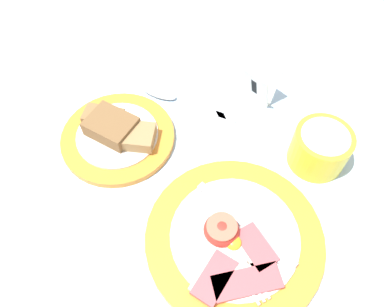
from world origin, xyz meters
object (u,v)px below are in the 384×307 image
object	(u,v)px
teaspoon_by_saucer	(172,97)
teaspoon_near_cup	(241,155)
sugar_cup	(320,148)
breakfast_plate	(234,238)
bread_plate	(117,134)
number_card	(259,84)

from	to	relation	value
teaspoon_by_saucer	teaspoon_near_cup	world-z (taller)	same
teaspoon_near_cup	sugar_cup	bearing A→B (deg)	69.22
teaspoon_by_saucer	teaspoon_near_cup	xyz separation A→B (m)	(0.18, -0.04, 0.00)
breakfast_plate	teaspoon_by_saucer	bearing A→B (deg)	144.26
breakfast_plate	bread_plate	world-z (taller)	bread_plate
bread_plate	number_card	distance (m)	0.27
bread_plate	sugar_cup	xyz separation A→B (m)	(0.30, 0.16, 0.02)
breakfast_plate	bread_plate	distance (m)	0.27
teaspoon_near_cup	number_card	bearing A→B (deg)	145.73
breakfast_plate	teaspoon_near_cup	world-z (taller)	breakfast_plate
teaspoon_near_cup	breakfast_plate	bearing A→B (deg)	-26.52
teaspoon_by_saucer	teaspoon_near_cup	bearing A→B (deg)	156.69
sugar_cup	teaspoon_near_cup	distance (m)	0.13
breakfast_plate	sugar_cup	world-z (taller)	sugar_cup
sugar_cup	teaspoon_by_saucer	size ratio (longest dim) A/B	0.49
bread_plate	number_card	xyz separation A→B (m)	(0.15, 0.22, 0.02)
bread_plate	sugar_cup	bearing A→B (deg)	27.15
sugar_cup	number_card	xyz separation A→B (m)	(-0.15, 0.07, 0.00)
bread_plate	teaspoon_by_saucer	world-z (taller)	bread_plate
breakfast_plate	teaspoon_near_cup	size ratio (longest dim) A/B	1.60
breakfast_plate	number_card	distance (m)	0.29
sugar_cup	bread_plate	bearing A→B (deg)	-152.85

